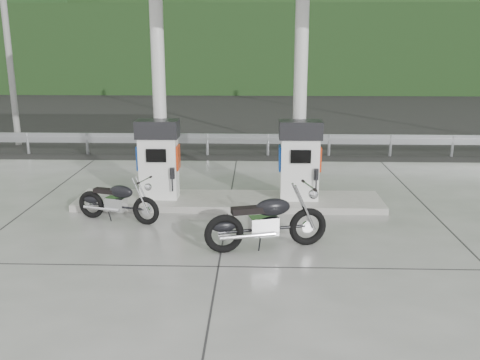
{
  "coord_description": "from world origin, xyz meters",
  "views": [
    {
      "loc": [
        0.62,
        -9.28,
        3.73
      ],
      "look_at": [
        0.3,
        1.0,
        1.0
      ],
      "focal_mm": 40.0,
      "sensor_mm": 36.0,
      "label": 1
    }
  ],
  "objects_px": {
    "gas_pump_right": "(300,160)",
    "motorcycle_left": "(118,202)",
    "motorcycle_right": "(267,222)",
    "gas_pump_left": "(159,159)"
  },
  "relations": [
    {
      "from": "gas_pump_right",
      "to": "motorcycle_left",
      "type": "bearing_deg",
      "value": -162.36
    },
    {
      "from": "motorcycle_left",
      "to": "motorcycle_right",
      "type": "distance_m",
      "value": 3.39
    },
    {
      "from": "gas_pump_right",
      "to": "motorcycle_right",
      "type": "relative_size",
      "value": 0.84
    },
    {
      "from": "gas_pump_left",
      "to": "motorcycle_right",
      "type": "distance_m",
      "value": 3.63
    },
    {
      "from": "gas_pump_left",
      "to": "motorcycle_left",
      "type": "bearing_deg",
      "value": -118.24
    },
    {
      "from": "gas_pump_left",
      "to": "motorcycle_left",
      "type": "relative_size",
      "value": 1.02
    },
    {
      "from": "gas_pump_right",
      "to": "motorcycle_right",
      "type": "xyz_separation_m",
      "value": [
        -0.78,
        -2.65,
        -0.54
      ]
    },
    {
      "from": "gas_pump_right",
      "to": "motorcycle_right",
      "type": "height_order",
      "value": "gas_pump_right"
    },
    {
      "from": "motorcycle_right",
      "to": "motorcycle_left",
      "type": "bearing_deg",
      "value": 139.86
    },
    {
      "from": "gas_pump_right",
      "to": "motorcycle_left",
      "type": "height_order",
      "value": "gas_pump_right"
    }
  ]
}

